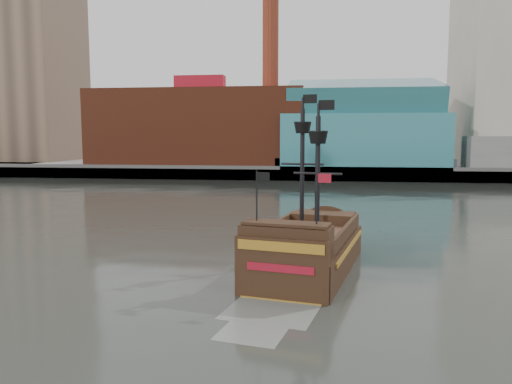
# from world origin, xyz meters

# --- Properties ---
(ground) EXTENTS (400.00, 400.00, 0.00)m
(ground) POSITION_xyz_m (0.00, 0.00, 0.00)
(ground) COLOR #272A25
(ground) RESTS_ON ground
(promenade_far) EXTENTS (220.00, 60.00, 2.00)m
(promenade_far) POSITION_xyz_m (0.00, 92.00, 1.00)
(promenade_far) COLOR slate
(promenade_far) RESTS_ON ground
(seawall) EXTENTS (220.00, 1.00, 2.60)m
(seawall) POSITION_xyz_m (0.00, 62.50, 1.30)
(seawall) COLOR #4C4C49
(seawall) RESTS_ON ground
(skyline) EXTENTS (149.00, 45.00, 62.00)m
(skyline) POSITION_xyz_m (5.21, 84.56, 24.55)
(skyline) COLOR brown
(skyline) RESTS_ON promenade_far
(pirate_ship) EXTENTS (7.47, 15.89, 11.45)m
(pirate_ship) POSITION_xyz_m (1.66, 2.15, 1.04)
(pirate_ship) COLOR black
(pirate_ship) RESTS_ON ground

